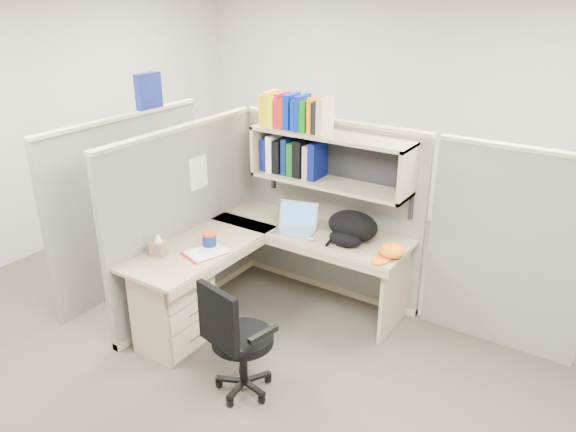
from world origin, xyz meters
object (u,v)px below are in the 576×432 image
Objects in this scene: desk at (211,287)px; snack_canister at (209,239)px; task_chair at (239,355)px; laptop at (294,219)px; backpack at (350,228)px.

snack_canister reaches higher than desk.
desk is 1.93× the size of task_chair.
laptop is 0.49m from backpack.
snack_canister is (-0.10, 0.13, 0.35)m from desk.
laptop is 1.33m from task_chair.
laptop is (0.33, 0.73, 0.41)m from desk.
laptop is 2.88× the size of snack_canister.
desk is 5.14× the size of laptop.
task_chair is (0.74, -0.59, -0.47)m from snack_canister.
snack_canister is (-0.91, -0.68, -0.07)m from backpack.
desk is 1.22m from backpack.
laptop is 0.74m from snack_canister.
backpack is at bearing 36.60° from snack_canister.
snack_canister is 1.05m from task_chair.
backpack is at bearing -5.46° from laptop.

